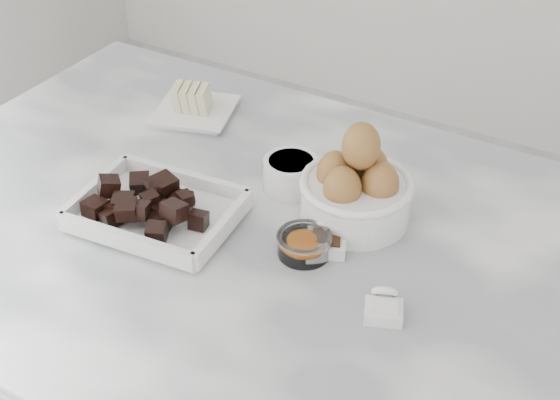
# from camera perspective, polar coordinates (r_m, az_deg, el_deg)

# --- Properties ---
(marble_slab) EXTENTS (1.20, 0.80, 0.04)m
(marble_slab) POSITION_cam_1_polar(r_m,az_deg,el_deg) (1.15, -1.62, -2.88)
(marble_slab) COLOR white
(marble_slab) RESTS_ON cabinet
(chocolate_dish) EXTENTS (0.25, 0.20, 0.06)m
(chocolate_dish) POSITION_cam_1_polar(r_m,az_deg,el_deg) (1.15, -9.02, -0.45)
(chocolate_dish) COLOR white
(chocolate_dish) RESTS_ON marble_slab
(butter_plate) EXTENTS (0.17, 0.17, 0.06)m
(butter_plate) POSITION_cam_1_polar(r_m,az_deg,el_deg) (1.41, -6.33, 6.89)
(butter_plate) COLOR white
(butter_plate) RESTS_ON marble_slab
(sugar_ramekin) EXTENTS (0.09, 0.09, 0.05)m
(sugar_ramekin) POSITION_cam_1_polar(r_m,az_deg,el_deg) (1.20, 0.80, 2.00)
(sugar_ramekin) COLOR white
(sugar_ramekin) RESTS_ON marble_slab
(egg_bowl) EXTENTS (0.17, 0.17, 0.16)m
(egg_bowl) POSITION_cam_1_polar(r_m,az_deg,el_deg) (1.13, 5.61, 0.85)
(egg_bowl) COLOR white
(egg_bowl) RESTS_ON marble_slab
(honey_bowl) EXTENTS (0.08, 0.08, 0.04)m
(honey_bowl) POSITION_cam_1_polar(r_m,az_deg,el_deg) (1.14, 6.04, -0.99)
(honey_bowl) COLOR white
(honey_bowl) RESTS_ON marble_slab
(zest_bowl) EXTENTS (0.08, 0.08, 0.03)m
(zest_bowl) POSITION_cam_1_polar(r_m,az_deg,el_deg) (1.08, 1.78, -3.18)
(zest_bowl) COLOR white
(zest_bowl) RESTS_ON marble_slab
(vanilla_spoon) EXTENTS (0.07, 0.08, 0.04)m
(vanilla_spoon) POSITION_cam_1_polar(r_m,az_deg,el_deg) (1.10, 3.42, -2.94)
(vanilla_spoon) COLOR white
(vanilla_spoon) RESTS_ON marble_slab
(salt_spoon) EXTENTS (0.06, 0.07, 0.04)m
(salt_spoon) POSITION_cam_1_polar(r_m,az_deg,el_deg) (1.00, 7.60, -7.73)
(salt_spoon) COLOR white
(salt_spoon) RESTS_ON marble_slab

